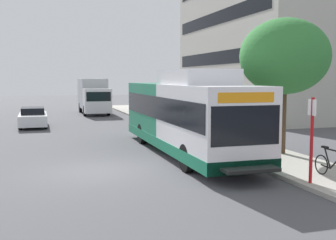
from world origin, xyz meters
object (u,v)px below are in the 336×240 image
Objects in this scene: parked_car_far_lane at (33,117)px; box_truck_background at (93,95)px; bus_stop_sign_pole at (312,134)px; street_tree_near_stop at (284,57)px; transit_bus at (185,115)px; bicycle_parked at (333,165)px.

parked_car_far_lane is 0.64× the size of box_truck_background.
box_truck_background is (-3.00, 28.67, 0.09)m from bus_stop_sign_pole.
street_tree_near_stop is at bearing -54.72° from parked_car_far_lane.
parked_car_far_lane is (-6.53, 12.54, -1.04)m from transit_bus.
box_truck_background is at bearing 61.09° from parked_car_far_lane.
bicycle_parked is 28.68m from box_truck_background.
box_truck_background is (-4.04, 28.37, 1.18)m from bicycle_parked.
bus_stop_sign_pole is 5.69m from street_tree_near_stop.
transit_bus is 22.10m from box_truck_background.
street_tree_near_stop is 24.62m from box_truck_background.
box_truck_background reaches higher than bicycle_parked.
bicycle_parked is 5.77m from street_tree_near_stop.
transit_bus is at bearing 152.61° from street_tree_near_stop.
bicycle_parked is 21.02m from parked_car_far_lane.
bus_stop_sign_pole is 28.83m from box_truck_background.
bus_stop_sign_pole is 1.53m from bicycle_parked.
bus_stop_sign_pole is at bearing -163.69° from bicycle_parked.
transit_bus reaches higher than box_truck_background.
bicycle_parked is at bearing -66.28° from transit_bus.
bus_stop_sign_pole is at bearing -75.30° from transit_bus.
bus_stop_sign_pole is (1.73, -6.61, -0.05)m from transit_bus.
bicycle_parked is at bearing -102.02° from street_tree_near_stop.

